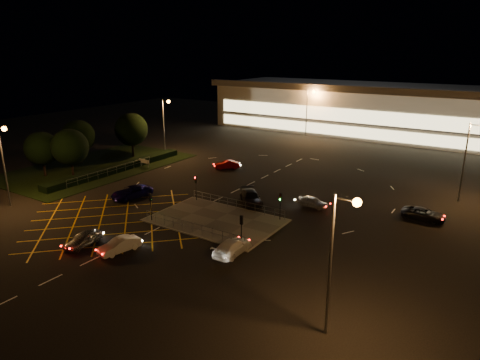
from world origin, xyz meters
The scene contains 27 objects.
ground centered at (0.00, 0.00, 0.00)m, with size 180.00×180.00×0.00m, color black.
pedestrian_island centered at (2.00, -2.00, 0.06)m, with size 14.00×9.00×0.12m, color #4C4944.
grass_verge centered at (-28.00, 6.00, 0.04)m, with size 18.00×30.00×0.08m, color black.
hedge centered at (-23.00, 6.00, 0.50)m, with size 2.00×26.00×1.00m, color black.
supermarket centered at (0.00, 61.95, 5.31)m, with size 72.00×26.50×10.50m.
streetlight_sw centered at (-21.56, -12.00, 6.56)m, with size 1.78×0.56×10.03m.
streetlight_se centered at (20.44, -14.00, 6.56)m, with size 1.78×0.56×10.03m.
streetlight_nw centered at (-23.56, 18.00, 6.56)m, with size 1.78×0.56×10.03m.
streetlight_ne centered at (24.44, 20.00, 6.56)m, with size 1.78×0.56×10.03m.
streetlight_far_left centered at (-9.56, 48.00, 6.56)m, with size 1.78×0.56×10.03m.
signal_sw centered at (-4.00, -5.99, 2.37)m, with size 0.28×0.30×3.15m.
signal_se centered at (8.00, -5.99, 2.37)m, with size 0.28×0.30×3.15m.
signal_nw centered at (-4.00, 1.99, 2.37)m, with size 0.28×0.30×3.15m.
signal_ne centered at (8.00, 1.99, 2.37)m, with size 0.28×0.30×3.15m.
tree_a centered at (-30.00, -2.00, 4.33)m, with size 5.04×5.04×6.86m.
tree_b centered at (-32.00, 6.00, 4.64)m, with size 5.40×5.40×7.35m.
tree_c centered at (-28.00, 14.00, 4.95)m, with size 5.76×5.76×7.84m.
tree_d centered at (-34.00, 20.00, 4.02)m, with size 4.68×4.68×6.37m.
tree_e centered at (-26.00, 0.00, 4.64)m, with size 5.40×5.40×7.35m.
car_near_silver centered at (-5.18, -14.24, 0.69)m, with size 1.63×4.06×1.38m, color #A2A5A9.
car_queue_white centered at (-1.14, -13.21, 0.67)m, with size 1.43×4.10×1.35m, color white.
car_left_blue centered at (-11.74, -1.67, 0.75)m, with size 2.50×5.43×1.51m, color #0F0C49.
car_far_dkgrey centered at (2.32, 5.00, 0.77)m, with size 2.16×5.32×1.54m, color black.
car_right_silver centered at (9.28, 8.00, 0.66)m, with size 1.55×3.84×1.31m, color silver.
car_circ_red centered at (-9.43, 16.69, 0.65)m, with size 1.38×3.96×1.31m, color maroon.
car_east_grey centered at (21.46, 11.11, 0.66)m, with size 2.18×4.73×1.31m, color black.
car_approach_white centered at (8.06, -7.65, 0.70)m, with size 1.97×4.86×1.41m, color #BDBDBD.
Camera 1 is at (28.62, -37.94, 18.54)m, focal length 32.00 mm.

